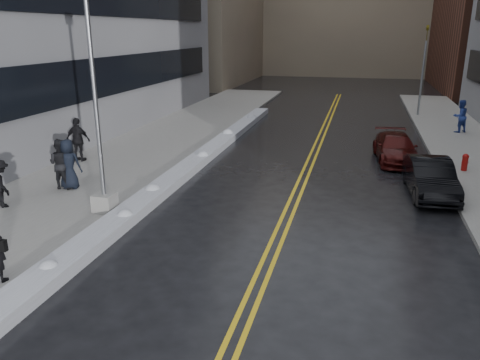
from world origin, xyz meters
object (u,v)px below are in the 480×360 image
Objects in this scene: fire_hydrant at (465,161)px; traffic_signal at (423,67)px; lamppost at (99,140)px; pedestrian_east at (460,116)px; car_black at (430,177)px; pedestrian_e at (1,183)px; pedestrian_b at (61,164)px; car_maroon at (396,148)px; pedestrian_d at (78,140)px; pedestrian_c at (68,164)px.

traffic_signal is (-0.50, 14.00, 2.85)m from fire_hydrant.
traffic_signal is at bearing 61.79° from lamppost.
pedestrian_east is 11.98m from car_black.
traffic_signal is at bearing -89.87° from pedestrian_e.
pedestrian_b reaches higher than car_maroon.
pedestrian_east reaches higher than pedestrian_e.
car_black is (-1.28, -17.22, -2.73)m from traffic_signal.
lamppost reaches higher than pedestrian_d.
pedestrian_b is 1.00× the size of pedestrian_c.
lamppost is at bearing -118.21° from traffic_signal.
pedestrian_c is at bearing -80.56° from pedestrian_e.
pedestrian_east is (17.77, 11.09, -0.05)m from pedestrian_d.
fire_hydrant is at bearing -33.10° from car_maroon.
car_maroon is (9.59, 9.41, -1.91)m from lamppost.
pedestrian_b is 3.86m from pedestrian_d.
pedestrian_east is at bearing -147.90° from pedestrian_d.
pedestrian_d is at bearing 174.20° from car_black.
pedestrian_b is at bearing -125.70° from traffic_signal.
lamppost is at bearing 146.82° from pedestrian_b.
lamppost is 24.98m from traffic_signal.
car_black is (-1.78, -3.22, 0.13)m from fire_hydrant.
lamppost reaches higher than traffic_signal.
pedestrian_e is (-3.52, -0.45, -1.57)m from lamppost.
traffic_signal reaches higher than pedestrian_e.
pedestrian_b is 2.33m from pedestrian_e.
traffic_signal is at bearing -135.33° from pedestrian_c.
pedestrian_b is at bearing 9.14° from pedestrian_east.
traffic_signal is 17.48m from car_black.
fire_hydrant is 16.31m from pedestrian_b.
traffic_signal is at bearing -126.44° from pedestrian_b.
traffic_signal reaches higher than car_black.
traffic_signal reaches higher than pedestrian_c.
pedestrian_b is 21.85m from pedestrian_east.
pedestrian_c is (-14.77, -6.20, 0.54)m from fire_hydrant.
lamppost is 1.27× the size of traffic_signal.
pedestrian_d is at bearing -170.73° from fire_hydrant.
pedestrian_b is (-14.55, -20.25, -2.31)m from traffic_signal.
car_black reaches higher than car_maroon.
pedestrian_d reaches higher than car_black.
lamppost is at bearing -159.39° from car_black.
pedestrian_c is at bearing -153.31° from car_maroon.
car_black is at bearing 178.16° from pedestrian_d.
lamppost is at bearing 17.66° from pedestrian_east.
lamppost reaches higher than pedestrian_b.
pedestrian_east is at bearing 55.22° from car_maroon.
pedestrian_c reaches higher than pedestrian_east.
traffic_signal is 3.06× the size of pedestrian_d.
lamppost reaches higher than fire_hydrant.
fire_hydrant is 3.06m from car_maroon.
pedestrian_d reaches higher than car_maroon.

